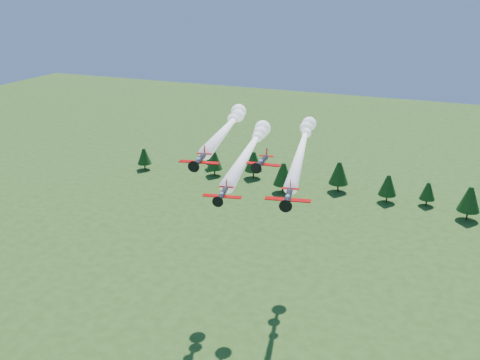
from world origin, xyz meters
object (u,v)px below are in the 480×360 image
at_px(plane_lead, 251,147).
at_px(plane_slot, 262,162).
at_px(plane_right, 302,145).
at_px(plane_left, 228,126).

height_order(plane_lead, plane_slot, plane_slot).
bearing_deg(plane_lead, plane_slot, -69.46).
distance_m(plane_lead, plane_right, 15.97).
relative_size(plane_right, plane_slot, 7.01).
distance_m(plane_lead, plane_slot, 11.00).
height_order(plane_left, plane_slot, plane_left).
bearing_deg(plane_right, plane_slot, -104.67).
distance_m(plane_lead, plane_left, 10.23).
bearing_deg(plane_left, plane_right, 16.51).
height_order(plane_left, plane_right, plane_left).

